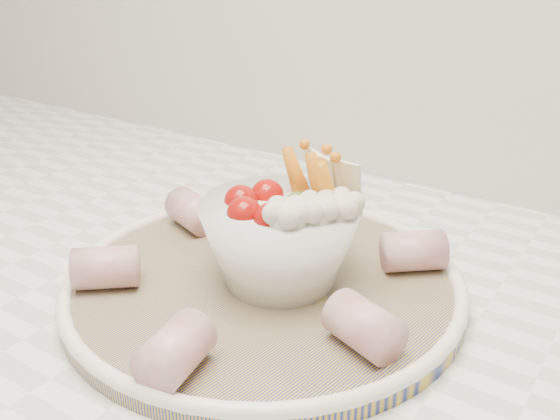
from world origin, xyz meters
The scene contains 3 objects.
serving_platter centered at (0.00, 1.44, 0.93)m, with size 0.39×0.39×0.02m.
veggie_bowl centered at (0.02, 1.44, 0.98)m, with size 0.13×0.13×0.11m.
cured_meat_rolls centered at (0.00, 1.44, 0.95)m, with size 0.29×0.33×0.04m.
Camera 1 is at (0.27, 1.06, 1.21)m, focal length 40.00 mm.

